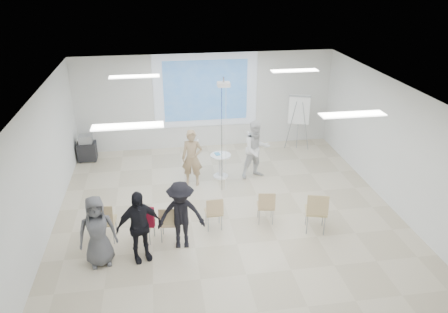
{
  "coord_description": "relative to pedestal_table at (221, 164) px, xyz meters",
  "views": [
    {
      "loc": [
        -1.46,
        -8.58,
        5.51
      ],
      "look_at": [
        0.0,
        0.8,
        1.25
      ],
      "focal_mm": 35.0,
      "sensor_mm": 36.0,
      "label": 1
    }
  ],
  "objects": [
    {
      "name": "floor",
      "position": [
        -0.12,
        -2.19,
        -0.44
      ],
      "size": [
        8.0,
        9.0,
        0.1
      ],
      "primitive_type": "cube",
      "color": "beige",
      "rests_on": "ground"
    },
    {
      "name": "ceiling",
      "position": [
        -0.12,
        -2.19,
        2.66
      ],
      "size": [
        8.0,
        9.0,
        0.1
      ],
      "primitive_type": "cube",
      "color": "white",
      "rests_on": "wall_back"
    },
    {
      "name": "wall_back",
      "position": [
        -0.12,
        2.36,
        1.11
      ],
      "size": [
        8.0,
        0.1,
        3.0
      ],
      "primitive_type": "cube",
      "color": "silver",
      "rests_on": "floor"
    },
    {
      "name": "wall_left",
      "position": [
        -4.17,
        -2.19,
        1.11
      ],
      "size": [
        0.1,
        9.0,
        3.0
      ],
      "primitive_type": "cube",
      "color": "silver",
      "rests_on": "floor"
    },
    {
      "name": "wall_right",
      "position": [
        3.93,
        -2.19,
        1.11
      ],
      "size": [
        0.1,
        9.0,
        3.0
      ],
      "primitive_type": "cube",
      "color": "silver",
      "rests_on": "floor"
    },
    {
      "name": "projection_halo",
      "position": [
        -0.12,
        2.3,
        1.46
      ],
      "size": [
        3.2,
        0.01,
        2.3
      ],
      "primitive_type": "cube",
      "color": "silver",
      "rests_on": "wall_back"
    },
    {
      "name": "projection_image",
      "position": [
        -0.12,
        2.28,
        1.46
      ],
      "size": [
        2.6,
        0.01,
        1.9
      ],
      "primitive_type": "cube",
      "color": "#346EB2",
      "rests_on": "wall_back"
    },
    {
      "name": "pedestal_table",
      "position": [
        0.0,
        0.0,
        0.0
      ],
      "size": [
        0.65,
        0.65,
        0.7
      ],
      "rotation": [
        0.0,
        0.0,
        0.17
      ],
      "color": "white",
      "rests_on": "floor"
    },
    {
      "name": "player_left",
      "position": [
        -0.8,
        -0.29,
        0.48
      ],
      "size": [
        0.72,
        0.57,
        1.74
      ],
      "primitive_type": "imported",
      "rotation": [
        0.0,
        0.0,
        -0.24
      ],
      "color": "tan",
      "rests_on": "floor"
    },
    {
      "name": "player_right",
      "position": [
        0.96,
        -0.13,
        0.52
      ],
      "size": [
        1.02,
        0.89,
        1.82
      ],
      "primitive_type": "imported",
      "rotation": [
        0.0,
        0.0,
        0.25
      ],
      "color": "white",
      "rests_on": "floor"
    },
    {
      "name": "controller_left",
      "position": [
        -0.62,
        -0.04,
        0.76
      ],
      "size": [
        0.07,
        0.13,
        0.04
      ],
      "primitive_type": "cube",
      "rotation": [
        0.0,
        0.0,
        -0.24
      ],
      "color": "silver",
      "rests_on": "player_left"
    },
    {
      "name": "controller_right",
      "position": [
        0.78,
        0.12,
        0.84
      ],
      "size": [
        0.07,
        0.14,
        0.04
      ],
      "primitive_type": "cube",
      "rotation": [
        0.0,
        0.0,
        0.25
      ],
      "color": "white",
      "rests_on": "player_right"
    },
    {
      "name": "chair_far_left",
      "position": [
        -2.87,
        -2.65,
        0.16
      ],
      "size": [
        0.47,
        0.5,
        0.93
      ],
      "rotation": [
        0.0,
        0.0,
        -0.08
      ],
      "color": "tan",
      "rests_on": "floor"
    },
    {
      "name": "chair_left_mid",
      "position": [
        -2.07,
        -2.79,
        0.1
      ],
      "size": [
        0.5,
        0.52,
        0.83
      ],
      "rotation": [
        0.0,
        0.0,
        -0.33
      ],
      "color": "tan",
      "rests_on": "floor"
    },
    {
      "name": "chair_left_inner",
      "position": [
        -1.53,
        -2.82,
        0.1
      ],
      "size": [
        0.44,
        0.46,
        0.83
      ],
      "rotation": [
        0.0,
        0.0,
        -0.13
      ],
      "color": "tan",
      "rests_on": "floor"
    },
    {
      "name": "chair_center",
      "position": [
        -0.52,
        -2.54,
        0.09
      ],
      "size": [
        0.39,
        0.42,
        0.8
      ],
      "rotation": [
        0.0,
        0.0,
        0.04
      ],
      "color": "tan",
      "rests_on": "floor"
    },
    {
      "name": "chair_right_inner",
      "position": [
        0.67,
        -2.47,
        0.09
      ],
      "size": [
        0.44,
        0.46,
        0.82
      ],
      "rotation": [
        0.0,
        0.0,
        -0.14
      ],
      "color": "tan",
      "rests_on": "floor"
    },
    {
      "name": "chair_right_far",
      "position": [
        1.67,
        -3.0,
        0.19
      ],
      "size": [
        0.57,
        0.6,
        0.98
      ],
      "rotation": [
        0.0,
        0.0,
        -0.27
      ],
      "color": "tan",
      "rests_on": "floor"
    },
    {
      "name": "red_jacket",
      "position": [
        -2.05,
        -2.95,
        0.33
      ],
      "size": [
        0.47,
        0.25,
        0.44
      ],
      "primitive_type": "cube",
      "rotation": [
        0.0,
        0.0,
        -0.33
      ],
      "color": "maroon",
      "rests_on": "chair_left_mid"
    },
    {
      "name": "laptop",
      "position": [
        -1.52,
        -2.73,
        0.06
      ],
      "size": [
        0.33,
        0.26,
        0.02
      ],
      "primitive_type": "imported",
      "rotation": [
        0.0,
        0.0,
        3.01
      ],
      "color": "black",
      "rests_on": "chair_left_inner"
    },
    {
      "name": "audience_left",
      "position": [
        -2.12,
        -3.37,
        0.49
      ],
      "size": [
        1.16,
        0.9,
        1.75
      ],
      "primitive_type": "imported",
      "rotation": [
        0.0,
        0.0,
        0.32
      ],
      "color": "black",
      "rests_on": "floor"
    },
    {
      "name": "audience_mid",
      "position": [
        -1.27,
        -3.06,
        0.46
      ],
      "size": [
        1.14,
        0.67,
        1.7
      ],
      "primitive_type": "imported",
      "rotation": [
        0.0,
        0.0,
        -0.06
      ],
      "color": "black",
      "rests_on": "floor"
    },
    {
      "name": "audience_outer",
      "position": [
        -2.91,
        -3.39,
        0.45
      ],
      "size": [
        0.9,
        0.67,
        1.67
      ],
      "primitive_type": "imported",
      "rotation": [
        0.0,
        0.0,
        0.18
      ],
      "color": "#5A5B60",
      "rests_on": "floor"
    },
    {
      "name": "flipchart_easel",
      "position": [
        2.69,
        1.6,
        0.91
      ],
      "size": [
        0.73,
        0.57,
        1.76
      ],
      "rotation": [
        0.0,
        0.0,
        -0.34
      ],
      "color": "gray",
      "rests_on": "floor"
    },
    {
      "name": "av_cart",
      "position": [
        -3.8,
        1.72,
        -0.01
      ],
      "size": [
        0.54,
        0.43,
        0.81
      ],
      "rotation": [
        0.0,
        0.0,
        0.0
      ],
      "color": "black",
      "rests_on": "floor"
    },
    {
      "name": "ceiling_projector",
      "position": [
        -0.02,
        -0.7,
        2.3
      ],
      "size": [
        0.3,
        0.25,
        3.0
      ],
      "color": "white",
      "rests_on": "ceiling"
    },
    {
      "name": "fluor_panel_nw",
      "position": [
        -2.12,
        -0.19,
        2.58
      ],
      "size": [
        1.2,
        0.3,
        0.02
      ],
      "primitive_type": "cube",
      "color": "white",
      "rests_on": "ceiling"
    },
    {
      "name": "fluor_panel_ne",
      "position": [
        1.88,
        -0.19,
        2.58
      ],
      "size": [
        1.2,
        0.3,
        0.02
      ],
      "primitive_type": "cube",
      "color": "white",
      "rests_on": "ceiling"
    },
    {
      "name": "fluor_panel_sw",
      "position": [
        -2.12,
        -3.69,
        2.58
      ],
      "size": [
        1.2,
        0.3,
        0.02
      ],
      "primitive_type": "cube",
      "color": "white",
      "rests_on": "ceiling"
    },
    {
      "name": "fluor_panel_se",
      "position": [
        1.88,
        -3.69,
        2.58
      ],
      "size": [
        1.2,
        0.3,
        0.02
      ],
      "primitive_type": "cube",
      "color": "white",
      "rests_on": "ceiling"
    }
  ]
}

